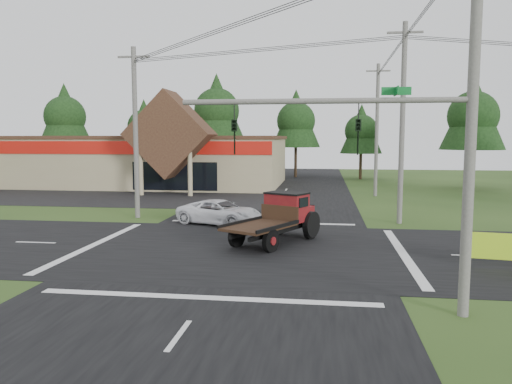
# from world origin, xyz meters

# --- Properties ---
(ground) EXTENTS (120.00, 120.00, 0.00)m
(ground) POSITION_xyz_m (0.00, 0.00, 0.00)
(ground) COLOR #263F16
(ground) RESTS_ON ground
(road_ns) EXTENTS (12.00, 120.00, 0.02)m
(road_ns) POSITION_xyz_m (0.00, 0.00, 0.01)
(road_ns) COLOR black
(road_ns) RESTS_ON ground
(road_ew) EXTENTS (120.00, 12.00, 0.02)m
(road_ew) POSITION_xyz_m (0.00, 0.00, 0.01)
(road_ew) COLOR black
(road_ew) RESTS_ON ground
(parking_apron) EXTENTS (28.00, 14.00, 0.02)m
(parking_apron) POSITION_xyz_m (-14.00, 19.00, 0.01)
(parking_apron) COLOR black
(parking_apron) RESTS_ON ground
(cvs_building) EXTENTS (30.40, 18.20, 9.19)m
(cvs_building) POSITION_xyz_m (-15.70, 29.57, 2.78)
(cvs_building) COLOR #9A8D68
(cvs_building) RESTS_ON ground
(traffic_signal_mast) EXTENTS (8.12, 0.24, 7.00)m
(traffic_signal_mast) POSITION_xyz_m (5.82, -7.50, 4.43)
(traffic_signal_mast) COLOR #595651
(traffic_signal_mast) RESTS_ON ground
(utility_pole_nr) EXTENTS (2.00, 0.30, 11.00)m
(utility_pole_nr) POSITION_xyz_m (7.50, -7.50, 5.64)
(utility_pole_nr) COLOR #595651
(utility_pole_nr) RESTS_ON ground
(utility_pole_nw) EXTENTS (2.00, 0.30, 10.50)m
(utility_pole_nw) POSITION_xyz_m (-8.00, 8.00, 5.39)
(utility_pole_nw) COLOR #595651
(utility_pole_nw) RESTS_ON ground
(utility_pole_ne) EXTENTS (2.00, 0.30, 11.50)m
(utility_pole_ne) POSITION_xyz_m (8.00, 8.00, 5.89)
(utility_pole_ne) COLOR #595651
(utility_pole_ne) RESTS_ON ground
(utility_pole_n) EXTENTS (2.00, 0.30, 11.20)m
(utility_pole_n) POSITION_xyz_m (8.00, 22.00, 5.74)
(utility_pole_n) COLOR #595651
(utility_pole_n) RESTS_ON ground
(tree_row_a) EXTENTS (6.72, 6.72, 12.12)m
(tree_row_a) POSITION_xyz_m (-30.00, 40.00, 8.05)
(tree_row_a) COLOR #332316
(tree_row_a) RESTS_ON ground
(tree_row_b) EXTENTS (5.60, 5.60, 10.10)m
(tree_row_b) POSITION_xyz_m (-20.00, 42.00, 6.70)
(tree_row_b) COLOR #332316
(tree_row_b) RESTS_ON ground
(tree_row_c) EXTENTS (7.28, 7.28, 13.13)m
(tree_row_c) POSITION_xyz_m (-10.00, 41.00, 8.72)
(tree_row_c) COLOR #332316
(tree_row_c) RESTS_ON ground
(tree_row_d) EXTENTS (6.16, 6.16, 11.11)m
(tree_row_d) POSITION_xyz_m (0.00, 42.00, 7.38)
(tree_row_d) COLOR #332316
(tree_row_d) RESTS_ON ground
(tree_row_e) EXTENTS (5.04, 5.04, 9.09)m
(tree_row_e) POSITION_xyz_m (8.00, 40.00, 6.03)
(tree_row_e) COLOR #332316
(tree_row_e) RESTS_ON ground
(tree_side_ne) EXTENTS (6.16, 6.16, 11.11)m
(tree_side_ne) POSITION_xyz_m (18.00, 30.00, 7.38)
(tree_side_ne) COLOR #332316
(tree_side_ne) RESTS_ON ground
(antique_flatbed_truck) EXTENTS (4.57, 6.06, 2.38)m
(antique_flatbed_truck) POSITION_xyz_m (1.26, 1.44, 1.19)
(antique_flatbed_truck) COLOR #5A0C14
(antique_flatbed_truck) RESTS_ON ground
(white_pickup) EXTENTS (5.55, 3.90, 1.41)m
(white_pickup) POSITION_xyz_m (-2.35, 6.31, 0.70)
(white_pickup) COLOR white
(white_pickup) RESTS_ON ground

